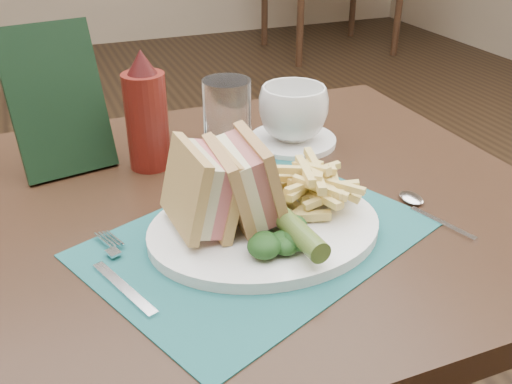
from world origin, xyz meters
TOP-DOWN VIEW (x-y plane):
  - floor at (0.00, 0.00)m, footprint 7.00×7.00m
  - wall_back at (0.00, 3.50)m, footprint 6.00×0.00m
  - placemat at (-0.00, -0.61)m, footprint 0.49×0.43m
  - plate at (0.01, -0.60)m, footprint 0.31×0.25m
  - sandwich_half_a at (-0.09, -0.58)m, footprint 0.09×0.12m
  - sandwich_half_b at (-0.03, -0.59)m, footprint 0.08×0.12m
  - kale_garnish at (0.01, -0.66)m, footprint 0.11×0.08m
  - pickle_spear at (0.02, -0.66)m, footprint 0.03×0.12m
  - fries_pile at (0.09, -0.58)m, footprint 0.18×0.20m
  - fork at (-0.18, -0.62)m, footprint 0.09×0.17m
  - spoon at (0.24, -0.64)m, footprint 0.07×0.15m
  - saucer at (0.16, -0.36)m, footprint 0.19×0.19m
  - coffee_cup at (0.16, -0.36)m, footprint 0.16×0.16m
  - drinking_glass at (0.04, -0.37)m, footprint 0.10×0.10m
  - ketchup_bottle at (-0.08, -0.35)m, footprint 0.09×0.09m
  - check_presenter at (-0.21, -0.31)m, footprint 0.15×0.11m

SIDE VIEW (x-z plane):
  - floor at x=0.00m, z-range 0.00..0.00m
  - wall_back at x=0.00m, z-range -3.00..3.00m
  - placemat at x=0.00m, z-range 0.75..0.75m
  - spoon at x=0.24m, z-range 0.75..0.76m
  - saucer at x=0.16m, z-range 0.75..0.76m
  - fork at x=-0.18m, z-range 0.75..0.76m
  - plate at x=0.01m, z-range 0.75..0.77m
  - kale_garnish at x=0.01m, z-range 0.77..0.79m
  - pickle_spear at x=0.02m, z-range 0.77..0.80m
  - fries_pile at x=0.09m, z-range 0.77..0.83m
  - coffee_cup at x=0.16m, z-range 0.76..0.85m
  - drinking_glass at x=0.04m, z-range 0.75..0.88m
  - sandwich_half_a at x=-0.09m, z-range 0.77..0.88m
  - sandwich_half_b at x=-0.03m, z-range 0.77..0.88m
  - ketchup_bottle at x=-0.08m, z-range 0.75..0.94m
  - check_presenter at x=-0.21m, z-range 0.75..0.97m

